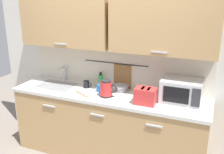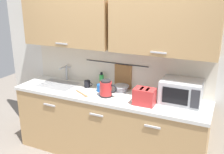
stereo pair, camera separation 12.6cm
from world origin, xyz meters
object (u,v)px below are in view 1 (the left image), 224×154
(dish_soap_bottle, at_px, (101,80))
(wooden_spoon, at_px, (83,95))
(mixing_bowl, at_px, (121,88))
(mug_by_kettle, at_px, (100,88))
(electric_kettle, at_px, (106,89))
(mug_near_sink, at_px, (87,84))
(microwave, at_px, (181,91))
(toaster, at_px, (145,96))

(dish_soap_bottle, relative_size, wooden_spoon, 0.77)
(mixing_bowl, bearing_deg, mug_by_kettle, -151.92)
(electric_kettle, distance_m, dish_soap_bottle, 0.38)
(dish_soap_bottle, bearing_deg, wooden_spoon, -99.30)
(mug_near_sink, bearing_deg, microwave, 0.44)
(microwave, distance_m, electric_kettle, 0.89)
(mug_near_sink, bearing_deg, wooden_spoon, -71.72)
(toaster, height_order, mug_by_kettle, toaster)
(microwave, bearing_deg, toaster, -147.77)
(mug_near_sink, height_order, mug_by_kettle, same)
(microwave, height_order, mug_near_sink, microwave)
(mug_near_sink, bearing_deg, mixing_bowl, 7.80)
(dish_soap_bottle, bearing_deg, mug_by_kettle, -68.05)
(electric_kettle, bearing_deg, dish_soap_bottle, 125.60)
(microwave, xyz_separation_m, wooden_spoon, (-1.16, -0.27, -0.13))
(wooden_spoon, bearing_deg, dish_soap_bottle, 80.70)
(microwave, xyz_separation_m, electric_kettle, (-0.87, -0.19, -0.03))
(microwave, relative_size, mixing_bowl, 2.15)
(microwave, bearing_deg, mug_near_sink, -179.56)
(mixing_bowl, xyz_separation_m, toaster, (0.41, -0.29, 0.05))
(mixing_bowl, distance_m, wooden_spoon, 0.50)
(dish_soap_bottle, height_order, wooden_spoon, dish_soap_bottle)
(electric_kettle, xyz_separation_m, mug_by_kettle, (-0.14, 0.12, -0.05))
(dish_soap_bottle, distance_m, mug_by_kettle, 0.21)
(mixing_bowl, bearing_deg, toaster, -34.84)
(mixing_bowl, bearing_deg, mug_near_sink, -172.20)
(wooden_spoon, bearing_deg, microwave, 13.24)
(electric_kettle, bearing_deg, mug_near_sink, 153.90)
(toaster, xyz_separation_m, mug_by_kettle, (-0.65, 0.16, -0.05))
(microwave, relative_size, wooden_spoon, 1.81)
(mug_by_kettle, xyz_separation_m, wooden_spoon, (-0.14, -0.20, -0.04))
(dish_soap_bottle, xyz_separation_m, mug_by_kettle, (0.08, -0.19, -0.04))
(wooden_spoon, bearing_deg, mug_near_sink, 108.28)
(microwave, distance_m, mug_near_sink, 1.25)
(mug_near_sink, bearing_deg, electric_kettle, -26.10)
(electric_kettle, bearing_deg, mixing_bowl, 69.05)
(dish_soap_bottle, relative_size, mug_near_sink, 1.63)
(dish_soap_bottle, xyz_separation_m, mug_near_sink, (-0.15, -0.13, -0.04))
(mug_by_kettle, height_order, wooden_spoon, mug_by_kettle)
(mug_near_sink, relative_size, toaster, 0.47)
(mug_near_sink, distance_m, mug_by_kettle, 0.24)
(mug_near_sink, relative_size, wooden_spoon, 0.47)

